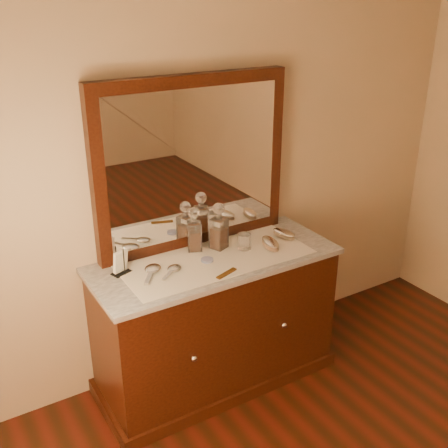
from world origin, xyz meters
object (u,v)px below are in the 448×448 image
Objects in this scene: hand_mirror_outer at (152,270)px; brush_near at (270,244)px; pin_dish at (207,260)px; brush_far at (284,234)px; dresser_cabinet at (215,322)px; hand_mirror_inner at (173,269)px; napkin_rack at (121,263)px; mirror_frame at (193,163)px; decanter_right at (219,231)px; comb at (227,273)px; decanter_left at (194,234)px.

brush_near is at bearing -7.02° from hand_mirror_outer.
brush_far is at bearing 3.05° from pin_dish.
dresser_cabinet is 0.53m from hand_mirror_inner.
brush_near reaches higher than hand_mirror_inner.
napkin_rack is at bearing 152.77° from hand_mirror_outer.
mirror_frame is at bearing 155.37° from brush_far.
brush_near reaches higher than brush_far.
decanter_right is at bearing -0.62° from napkin_rack.
napkin_rack reaches higher than comb.
brush_far is (0.16, 0.07, -0.00)m from brush_near.
comb is at bearing -38.91° from hand_mirror_inner.
pin_dish is 0.40× the size of brush_far.
mirror_frame is at bearing 61.62° from decanter_left.
comb is 0.85× the size of hand_mirror_inner.
brush_far is at bearing -24.63° from mirror_frame.
decanter_right is at bearing 38.65° from pin_dish.
brush_far is at bearing -5.12° from napkin_rack.
napkin_rack is at bearing 128.44° from comb.
comb is 0.67× the size of hand_mirror_outer.
mirror_frame is 0.70m from napkin_rack.
decanter_right is 1.32× the size of hand_mirror_outer.
napkin_rack reaches higher than dresser_cabinet.
dresser_cabinet is 0.74m from napkin_rack.
comb is 0.51× the size of decanter_right.
mirror_frame is 5.56× the size of hand_mirror_outer.
mirror_frame reaches higher than dresser_cabinet.
brush_far is (0.56, 0.03, 0.02)m from pin_dish.
decanter_left is 1.39× the size of brush_near.
decanter_left reaches higher than pin_dish.
decanter_left reaches higher than hand_mirror_inner.
mirror_frame reaches higher than hand_mirror_outer.
brush_near is at bearing -27.74° from decanter_left.
decanter_left reaches higher than comb.
brush_near is at bearing -154.79° from brush_far.
decanter_left is 1.24× the size of hand_mirror_outer.
pin_dish is 0.19m from decanter_left.
brush_near is (0.35, -0.30, -0.47)m from mirror_frame.
mirror_frame is 4.50× the size of decanter_left.
pin_dish is 0.22m from hand_mirror_inner.
decanter_right is (0.61, -0.01, 0.05)m from napkin_rack.
pin_dish is (-0.06, -0.02, 0.45)m from dresser_cabinet.
pin_dish is at bearing -141.35° from decanter_right.
mirror_frame is 0.67m from comb.
pin_dish is 0.32m from hand_mirror_outer.
dresser_cabinet is at bearing -71.25° from decanter_left.
hand_mirror_inner is (0.10, -0.05, -0.00)m from hand_mirror_outer.
decanter_left is at bearing 36.79° from hand_mirror_inner.
brush_near is (0.40, -0.21, -0.08)m from decanter_left.
hand_mirror_outer is 0.11m from hand_mirror_inner.
decanter_right reaches higher than brush_near.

